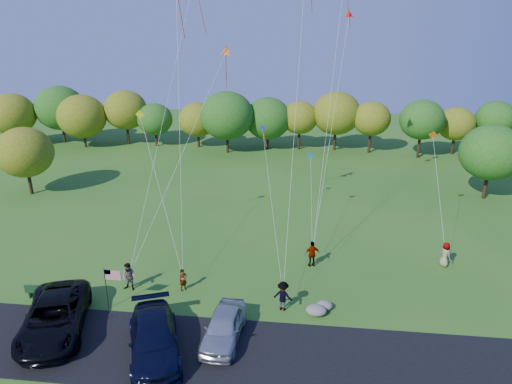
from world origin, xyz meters
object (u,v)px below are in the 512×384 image
minivan_navy (154,339)px  flyer_b (129,277)px  flyer_c (283,296)px  minivan_silver (224,327)px  flyer_a (183,280)px  park_bench (40,291)px  flyer_d (312,254)px  flyer_e (445,254)px  minivan_dark (54,317)px  trash_barrel (57,298)px

minivan_navy → flyer_b: 6.91m
flyer_b → flyer_c: (10.08, -1.06, -0.01)m
minivan_navy → minivan_silver: 3.74m
minivan_navy → flyer_a: (-0.15, 6.23, -0.20)m
flyer_a → flyer_b: (-3.49, -0.36, 0.20)m
flyer_a → minivan_navy: bearing=-131.1°
minivan_navy → park_bench: minivan_navy is taller
flyer_d → flyer_e: size_ratio=1.06×
flyer_b → flyer_e: flyer_b is taller
flyer_b → park_bench: flyer_b is taller
flyer_c → park_bench: flyer_c is taller
minivan_silver → flyer_c: size_ratio=2.50×
minivan_silver → flyer_d: size_ratio=2.44×
flyer_a → flyer_c: (6.58, -1.42, 0.18)m
minivan_dark → flyer_e: size_ratio=3.77×
flyer_d → park_bench: (-17.08, -6.18, -0.43)m
minivan_dark → trash_barrel: (-1.33, 2.54, -0.57)m
minivan_dark → flyer_e: minivan_dark is taller
flyer_e → flyer_c: bearing=92.4°
flyer_e → minivan_silver: bearing=96.4°
minivan_dark → flyer_c: 13.09m
minivan_dark → park_bench: bearing=113.2°
minivan_navy → flyer_a: 6.23m
flyer_b → park_bench: 5.50m
minivan_dark → flyer_a: (5.98, 5.08, -0.26)m
flyer_d → flyer_e: bearing=169.8°
trash_barrel → park_bench: bearing=158.3°
flyer_a → flyer_d: flyer_d is taller
minivan_dark → flyer_b: (2.49, 4.72, -0.06)m
flyer_c → flyer_d: bearing=-93.3°
flyer_c → flyer_e: size_ratio=1.03×
minivan_silver → flyer_e: (14.26, 10.00, 0.05)m
flyer_b → flyer_e: size_ratio=1.04×
minivan_navy → flyer_c: flyer_c is taller
flyer_c → flyer_e: flyer_c is taller
minivan_silver → flyer_b: (-7.05, 4.32, 0.09)m
flyer_c → flyer_d: size_ratio=0.98×
minivan_navy → flyer_c: size_ratio=3.27×
flyer_c → trash_barrel: size_ratio=2.08×
flyer_b → flyer_c: bearing=5.2°
flyer_c → park_bench: bearing=16.2°
minivan_dark → minivan_silver: (9.54, 0.40, -0.16)m
flyer_a → flyer_d: 9.34m
minivan_silver → trash_barrel: minivan_silver is taller
park_bench → flyer_d: bearing=13.5°
flyer_d → trash_barrel: bearing=6.4°
flyer_e → park_bench: flyer_e is taller
flyer_e → trash_barrel: flyer_e is taller
minivan_dark → flyer_c: size_ratio=3.66×
minivan_dark → park_bench: 4.17m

